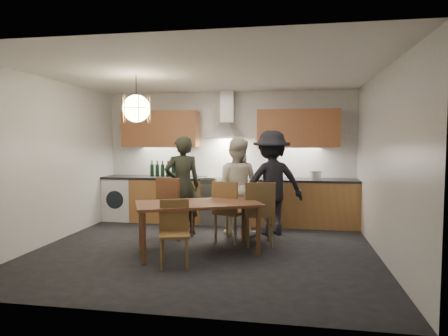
% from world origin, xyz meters
% --- Properties ---
extents(ground, '(5.00, 5.00, 0.00)m').
position_xyz_m(ground, '(0.00, 0.00, 0.00)').
color(ground, black).
rests_on(ground, ground).
extents(room_shell, '(5.02, 4.52, 2.61)m').
position_xyz_m(room_shell, '(0.00, 0.00, 1.71)').
color(room_shell, white).
rests_on(room_shell, ground).
extents(counter_run, '(5.00, 0.62, 0.90)m').
position_xyz_m(counter_run, '(0.02, 1.95, 0.45)').
color(counter_run, '#BF8649').
rests_on(counter_run, ground).
extents(range_stove, '(0.90, 0.60, 0.92)m').
position_xyz_m(range_stove, '(0.00, 1.94, 0.44)').
color(range_stove, silver).
rests_on(range_stove, ground).
extents(wall_fixtures, '(4.30, 0.54, 1.10)m').
position_xyz_m(wall_fixtures, '(0.00, 2.07, 1.87)').
color(wall_fixtures, '#C47A4B').
rests_on(wall_fixtures, ground).
extents(pendant_lamp, '(0.43, 0.43, 0.70)m').
position_xyz_m(pendant_lamp, '(-1.00, -0.10, 2.10)').
color(pendant_lamp, black).
rests_on(pendant_lamp, ground).
extents(dining_table, '(1.95, 1.51, 0.74)m').
position_xyz_m(dining_table, '(-0.06, -0.17, 0.65)').
color(dining_table, brown).
rests_on(dining_table, ground).
extents(chair_back_left, '(0.61, 0.61, 1.03)m').
position_xyz_m(chair_back_left, '(-0.67, 0.55, 0.59)').
color(chair_back_left, brown).
rests_on(chair_back_left, ground).
extents(chair_back_mid, '(0.58, 0.58, 0.99)m').
position_xyz_m(chair_back_mid, '(0.28, 0.46, 0.57)').
color(chair_back_mid, brown).
rests_on(chair_back_mid, ground).
extents(chair_back_right, '(0.53, 0.53, 1.00)m').
position_xyz_m(chair_back_right, '(0.79, 0.35, 0.57)').
color(chair_back_right, brown).
rests_on(chair_back_right, ground).
extents(chair_front, '(0.48, 0.48, 0.85)m').
position_xyz_m(chair_front, '(-0.24, -0.75, 0.49)').
color(chair_front, brown).
rests_on(chair_front, ground).
extents(person_left, '(0.73, 0.62, 1.71)m').
position_xyz_m(person_left, '(-0.59, 0.91, 0.85)').
color(person_left, black).
rests_on(person_left, ground).
extents(person_mid, '(0.90, 0.74, 1.67)m').
position_xyz_m(person_mid, '(0.32, 1.09, 0.84)').
color(person_mid, beige).
rests_on(person_mid, ground).
extents(person_right, '(1.32, 1.04, 1.80)m').
position_xyz_m(person_right, '(0.93, 1.17, 0.90)').
color(person_right, black).
rests_on(person_right, ground).
extents(mixing_bowl, '(0.30, 0.30, 0.07)m').
position_xyz_m(mixing_bowl, '(0.97, 1.93, 0.93)').
color(mixing_bowl, silver).
rests_on(mixing_bowl, counter_run).
extents(stock_pot, '(0.25, 0.25, 0.15)m').
position_xyz_m(stock_pot, '(1.71, 1.91, 0.98)').
color(stock_pot, silver).
rests_on(stock_pot, counter_run).
extents(wine_bottles, '(0.64, 0.08, 0.32)m').
position_xyz_m(wine_bottles, '(-1.25, 1.98, 1.06)').
color(wine_bottles, black).
rests_on(wine_bottles, counter_run).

